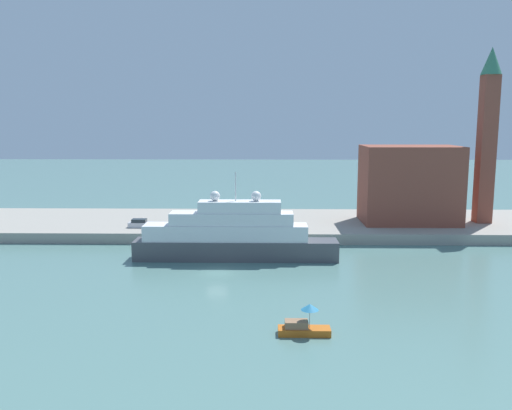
% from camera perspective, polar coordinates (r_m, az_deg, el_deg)
% --- Properties ---
extents(ground, '(400.00, 400.00, 0.00)m').
position_cam_1_polar(ground, '(68.74, -4.13, -7.20)').
color(ground, slate).
extents(quay_dock, '(110.00, 23.95, 1.68)m').
position_cam_1_polar(quay_dock, '(95.69, -2.63, -2.07)').
color(quay_dock, gray).
rests_on(quay_dock, ground).
extents(large_yacht, '(28.02, 4.00, 12.08)m').
position_cam_1_polar(large_yacht, '(74.75, -2.47, -3.28)').
color(large_yacht, '#4C4C51').
rests_on(large_yacht, ground).
extents(small_motorboat, '(4.70, 1.59, 2.87)m').
position_cam_1_polar(small_motorboat, '(49.88, 5.02, -12.49)').
color(small_motorboat, '#C66019').
rests_on(small_motorboat, ground).
extents(harbor_building, '(15.97, 10.10, 13.10)m').
position_cam_1_polar(harbor_building, '(95.88, 15.85, 2.09)').
color(harbor_building, brown).
rests_on(harbor_building, quay_dock).
extents(bell_tower, '(3.39, 3.39, 29.29)m').
position_cam_1_polar(bell_tower, '(99.61, 23.17, 7.32)').
color(bell_tower, brown).
rests_on(bell_tower, quay_dock).
extents(parked_car, '(3.88, 1.64, 1.37)m').
position_cam_1_polar(parked_car, '(90.91, -12.09, -1.92)').
color(parked_car, silver).
rests_on(parked_car, quay_dock).
extents(person_figure, '(0.36, 0.36, 1.80)m').
position_cam_1_polar(person_figure, '(88.34, -8.68, -1.98)').
color(person_figure, '#334C8C').
rests_on(person_figure, quay_dock).
extents(mooring_bollard, '(0.39, 0.39, 0.77)m').
position_cam_1_polar(mooring_bollard, '(84.85, -2.69, -2.65)').
color(mooring_bollard, black).
rests_on(mooring_bollard, quay_dock).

